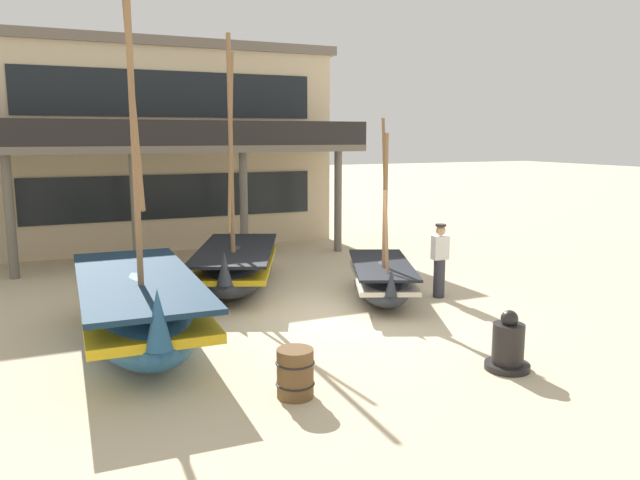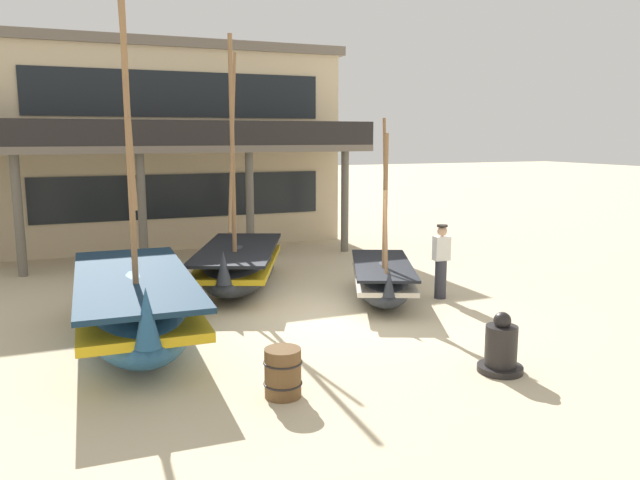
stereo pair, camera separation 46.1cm
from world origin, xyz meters
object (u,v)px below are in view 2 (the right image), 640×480
(fishing_boat_centre_large, at_px, (135,305))
(wooden_barrel, at_px, (283,373))
(fisherman_by_hull, at_px, (441,262))
(capstan_winch, at_px, (501,349))
(fishing_boat_far_right, at_px, (382,279))
(harbor_building_main, at_px, (168,145))
(fishing_boat_near_left, at_px, (238,265))

(fishing_boat_centre_large, relative_size, wooden_barrel, 9.55)
(fishing_boat_centre_large, bearing_deg, fisherman_by_hull, 4.45)
(capstan_winch, xyz_separation_m, wooden_barrel, (-3.43, 0.42, -0.02))
(fishing_boat_far_right, xyz_separation_m, capstan_winch, (-0.35, -4.54, -0.10))
(fisherman_by_hull, relative_size, harbor_building_main, 0.15)
(capstan_winch, distance_m, wooden_barrel, 3.46)
(fishing_boat_far_right, relative_size, fisherman_by_hull, 2.39)
(capstan_winch, relative_size, wooden_barrel, 1.37)
(fishing_boat_centre_large, height_order, fishing_boat_far_right, fishing_boat_centre_large)
(capstan_winch, relative_size, harbor_building_main, 0.09)
(fishing_boat_near_left, distance_m, fishing_boat_centre_large, 4.21)
(wooden_barrel, bearing_deg, fishing_boat_near_left, 80.36)
(fishing_boat_centre_large, height_order, wooden_barrel, fishing_boat_centre_large)
(fishing_boat_near_left, xyz_separation_m, fisherman_by_hull, (3.96, -2.67, 0.27))
(fishing_boat_centre_large, bearing_deg, harbor_building_main, 77.86)
(capstan_winch, height_order, harbor_building_main, harbor_building_main)
(wooden_barrel, xyz_separation_m, harbor_building_main, (0.83, 14.76, 2.97))
(fisherman_by_hull, bearing_deg, fishing_boat_far_right, 162.16)
(fishing_boat_centre_large, distance_m, fishing_boat_far_right, 5.52)
(fishing_boat_near_left, distance_m, fisherman_by_hull, 4.78)
(wooden_barrel, height_order, harbor_building_main, harbor_building_main)
(wooden_barrel, bearing_deg, harbor_building_main, 86.77)
(fishing_boat_near_left, relative_size, wooden_barrel, 8.34)
(wooden_barrel, relative_size, harbor_building_main, 0.06)
(fishing_boat_near_left, bearing_deg, fishing_boat_far_right, -39.94)
(fisherman_by_hull, relative_size, wooden_barrel, 2.41)
(fishing_boat_far_right, height_order, capstan_winch, fishing_boat_far_right)
(fisherman_by_hull, distance_m, wooden_barrel, 6.28)
(fishing_boat_far_right, distance_m, capstan_winch, 4.55)
(fishing_boat_centre_large, bearing_deg, wooden_barrel, -62.51)
(fishing_boat_centre_large, xyz_separation_m, wooden_barrel, (1.66, -3.19, -0.34))
(fishing_boat_near_left, xyz_separation_m, fishing_boat_centre_large, (-2.74, -3.19, 0.12))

